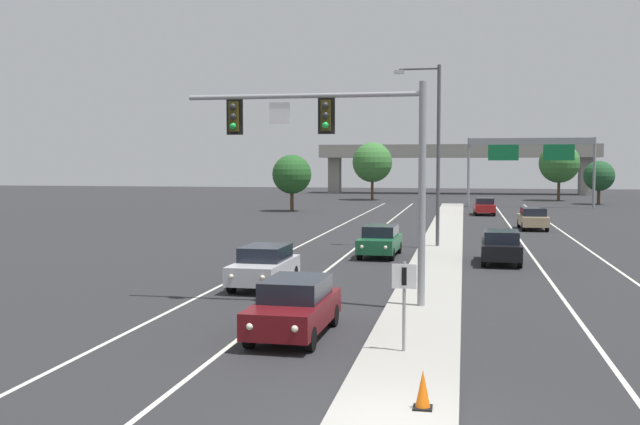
# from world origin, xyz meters

# --- Properties ---
(median_island) EXTENTS (2.40, 110.00, 0.15)m
(median_island) POSITION_xyz_m (0.00, 18.00, 0.07)
(median_island) COLOR #9E9B93
(median_island) RESTS_ON ground
(lane_stripe_oncoming_center) EXTENTS (0.14, 100.00, 0.01)m
(lane_stripe_oncoming_center) POSITION_xyz_m (-4.70, 25.00, 0.00)
(lane_stripe_oncoming_center) COLOR silver
(lane_stripe_oncoming_center) RESTS_ON ground
(lane_stripe_receding_center) EXTENTS (0.14, 100.00, 0.01)m
(lane_stripe_receding_center) POSITION_xyz_m (4.70, 25.00, 0.00)
(lane_stripe_receding_center) COLOR silver
(lane_stripe_receding_center) RESTS_ON ground
(edge_stripe_left) EXTENTS (0.14, 100.00, 0.01)m
(edge_stripe_left) POSITION_xyz_m (-8.00, 25.00, 0.00)
(edge_stripe_left) COLOR silver
(edge_stripe_left) RESTS_ON ground
(edge_stripe_right) EXTENTS (0.14, 100.00, 0.01)m
(edge_stripe_right) POSITION_xyz_m (8.00, 25.00, 0.00)
(edge_stripe_right) COLOR silver
(edge_stripe_right) RESTS_ON ground
(overhead_signal_mast) EXTENTS (7.94, 0.44, 7.20)m
(overhead_signal_mast) POSITION_xyz_m (-2.64, 11.09, 5.36)
(overhead_signal_mast) COLOR gray
(overhead_signal_mast) RESTS_ON median_island
(median_sign_post) EXTENTS (0.60, 0.10, 2.20)m
(median_sign_post) POSITION_xyz_m (-0.16, 5.14, 1.59)
(median_sign_post) COLOR gray
(median_sign_post) RESTS_ON median_island
(street_lamp_median) EXTENTS (2.58, 0.28, 10.00)m
(street_lamp_median) POSITION_xyz_m (-0.40, 28.71, 5.79)
(street_lamp_median) COLOR #4C4C51
(street_lamp_median) RESTS_ON median_island
(car_oncoming_darkred) EXTENTS (1.90, 4.50, 1.58)m
(car_oncoming_darkred) POSITION_xyz_m (-3.29, 6.81, 0.82)
(car_oncoming_darkred) COLOR #5B0F14
(car_oncoming_darkred) RESTS_ON ground
(car_oncoming_silver) EXTENTS (1.87, 4.49, 1.58)m
(car_oncoming_silver) POSITION_xyz_m (-6.25, 14.48, 0.82)
(car_oncoming_silver) COLOR #B7B7BC
(car_oncoming_silver) RESTS_ON ground
(car_oncoming_green) EXTENTS (1.92, 4.51, 1.58)m
(car_oncoming_green) POSITION_xyz_m (-2.93, 24.61, 0.82)
(car_oncoming_green) COLOR #195633
(car_oncoming_green) RESTS_ON ground
(car_receding_black) EXTENTS (1.90, 4.50, 1.58)m
(car_receding_black) POSITION_xyz_m (3.00, 23.08, 0.82)
(car_receding_black) COLOR black
(car_receding_black) RESTS_ON ground
(car_receding_tan) EXTENTS (1.93, 4.51, 1.58)m
(car_receding_tan) POSITION_xyz_m (6.10, 41.89, 0.82)
(car_receding_tan) COLOR tan
(car_receding_tan) RESTS_ON ground
(car_receding_red) EXTENTS (1.92, 4.51, 1.58)m
(car_receding_red) POSITION_xyz_m (3.10, 56.74, 0.82)
(car_receding_red) COLOR maroon
(car_receding_red) RESTS_ON ground
(traffic_cone_median_nose) EXTENTS (0.36, 0.36, 0.74)m
(traffic_cone_median_nose) POSITION_xyz_m (0.53, 0.94, 0.51)
(traffic_cone_median_nose) COLOR black
(traffic_cone_median_nose) RESTS_ON median_island
(highway_sign_gantry) EXTENTS (13.28, 0.42, 7.50)m
(highway_sign_gantry) POSITION_xyz_m (8.20, 69.24, 6.16)
(highway_sign_gantry) COLOR gray
(highway_sign_gantry) RESTS_ON ground
(overpass_bridge) EXTENTS (42.40, 6.40, 7.65)m
(overpass_bridge) POSITION_xyz_m (0.00, 104.25, 5.78)
(overpass_bridge) COLOR gray
(overpass_bridge) RESTS_ON ground
(tree_far_left_c) EXTENTS (3.87, 3.87, 5.61)m
(tree_far_left_c) POSITION_xyz_m (-15.46, 58.29, 3.66)
(tree_far_left_c) COLOR #4C3823
(tree_far_left_c) RESTS_ON ground
(tree_far_left_a) EXTENTS (5.16, 5.16, 7.47)m
(tree_far_left_a) POSITION_xyz_m (-10.42, 82.25, 4.88)
(tree_far_left_a) COLOR #4C3823
(tree_far_left_a) RESTS_ON ground
(tree_far_right_c) EXTENTS (5.07, 5.07, 7.34)m
(tree_far_right_c) POSITION_xyz_m (13.04, 84.93, 4.79)
(tree_far_right_c) COLOR #4C3823
(tree_far_right_c) RESTS_ON ground
(tree_far_right_b) EXTENTS (3.49, 3.49, 5.06)m
(tree_far_right_b) POSITION_xyz_m (16.51, 76.97, 3.30)
(tree_far_right_b) COLOR #4C3823
(tree_far_right_b) RESTS_ON ground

